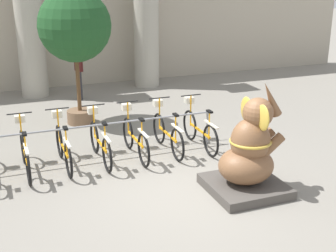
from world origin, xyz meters
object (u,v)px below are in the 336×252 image
at_px(elephant_statue, 249,156).
at_px(potted_tree, 75,28).
at_px(bicycle_1, 25,153).
at_px(bicycle_5, 167,133).
at_px(bicycle_6, 199,129).
at_px(bicycle_2, 63,147).
at_px(bicycle_3, 100,142).
at_px(bicycle_4, 135,138).
at_px(person_pedestrian, 78,64).

distance_m(elephant_statue, potted_tree, 5.57).
bearing_deg(bicycle_1, bicycle_5, 1.42).
bearing_deg(bicycle_6, bicycle_2, 179.66).
bearing_deg(bicycle_3, bicycle_6, -0.25).
height_order(bicycle_4, elephant_statue, elephant_statue).
relative_size(bicycle_1, potted_tree, 0.54).
bearing_deg(bicycle_5, person_pedestrian, 101.21).
xyz_separation_m(bicycle_5, bicycle_6, (0.74, -0.04, 0.00)).
xyz_separation_m(bicycle_2, bicycle_3, (0.74, -0.01, 0.00)).
xyz_separation_m(bicycle_1, potted_tree, (1.58, 2.67, 1.98)).
bearing_deg(person_pedestrian, bicycle_5, -78.79).
bearing_deg(bicycle_3, potted_tree, 87.86).
bearing_deg(potted_tree, bicycle_2, -107.75).
xyz_separation_m(bicycle_5, person_pedestrian, (-0.95, 4.79, 0.66)).
xyz_separation_m(bicycle_4, person_pedestrian, (-0.21, 4.84, 0.66)).
distance_m(bicycle_1, bicycle_5, 2.96).
height_order(bicycle_2, bicycle_5, same).
bearing_deg(bicycle_6, bicycle_3, 179.75).
relative_size(bicycle_1, elephant_statue, 0.90).
bearing_deg(person_pedestrian, bicycle_4, -87.50).
bearing_deg(bicycle_2, elephant_statue, -38.28).
relative_size(bicycle_3, potted_tree, 0.54).
height_order(bicycle_5, elephant_statue, elephant_statue).
distance_m(bicycle_3, bicycle_4, 0.74).
relative_size(bicycle_6, potted_tree, 0.54).
relative_size(bicycle_2, potted_tree, 0.54).
distance_m(bicycle_4, potted_tree, 3.36).
distance_m(bicycle_1, bicycle_3, 1.48).
bearing_deg(elephant_statue, bicycle_1, 148.48).
bearing_deg(bicycle_3, bicycle_2, 179.40).
xyz_separation_m(bicycle_1, bicycle_5, (2.96, 0.07, 0.00)).
distance_m(bicycle_1, bicycle_6, 3.70).
distance_m(bicycle_2, person_pedestrian, 5.02).
height_order(bicycle_3, bicycle_5, same).
xyz_separation_m(bicycle_6, elephant_statue, (-0.08, -2.25, 0.25)).
height_order(bicycle_1, bicycle_4, same).
xyz_separation_m(bicycle_6, person_pedestrian, (-1.69, 4.83, 0.66)).
xyz_separation_m(bicycle_2, bicycle_4, (1.48, -0.03, 0.00)).
relative_size(bicycle_1, bicycle_6, 1.00).
relative_size(bicycle_4, elephant_statue, 0.90).
bearing_deg(person_pedestrian, bicycle_1, -112.41).
bearing_deg(bicycle_2, bicycle_1, -176.00).
relative_size(bicycle_6, elephant_statue, 0.90).
bearing_deg(bicycle_5, bicycle_2, -179.44).
bearing_deg(elephant_statue, potted_tree, 112.63).
distance_m(bicycle_2, potted_tree, 3.39).
height_order(bicycle_3, bicycle_4, same).
distance_m(bicycle_4, bicycle_5, 0.74).
height_order(bicycle_4, person_pedestrian, person_pedestrian).
relative_size(bicycle_5, elephant_statue, 0.90).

